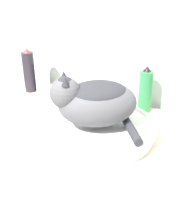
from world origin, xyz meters
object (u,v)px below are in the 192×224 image
Objects in this scene: cat at (94,100)px; spray_bottle_trigger at (145,91)px; faucet at (55,95)px; lotion_bottle_white at (42,75)px; hairspray_can_black at (29,71)px; cream_tube at (188,209)px.

spray_bottle_trigger is (0.12, 0.26, -0.05)m from cat.
lotion_bottle_white is at bearing 159.94° from faucet.
cream_tube is (0.81, -0.51, -0.08)m from hairspray_can_black.
spray_bottle_trigger is (0.49, 0.00, 0.00)m from lotion_bottle_white.
hairspray_can_black is at bearing 147.85° from cream_tube.
faucet is at bearing -59.54° from cat.
cat is 1.80× the size of spray_bottle_trigger.
hairspray_can_black is at bearing 170.82° from faucet.
cream_tube is at bearing -64.79° from spray_bottle_trigger.
hairspray_can_black is (-0.45, 0.26, -0.04)m from cat.
spray_bottle_trigger is at bearing 0.00° from lotion_bottle_white.
cream_tube is at bearing -32.15° from hairspray_can_black.
cat is 0.52m from hairspray_can_black.
cat is 1.93× the size of lotion_bottle_white.
cat reaches higher than lotion_bottle_white.
hairspray_can_black is at bearing -63.09° from cat.
lotion_bottle_white is 0.89m from cream_tube.
lotion_bottle_white is 0.86× the size of hairspray_can_black.
faucet is 0.71× the size of hairspray_can_black.
cat is 1.67× the size of hairspray_can_black.
cat is 0.45m from cream_tube.
faucet is 0.22m from lotion_bottle_white.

